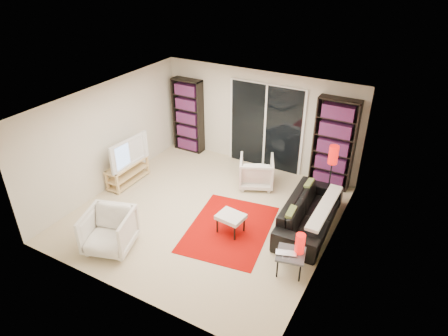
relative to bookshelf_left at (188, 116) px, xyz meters
The scene contains 20 objects.
floor 3.19m from the bookshelf_left, 50.10° to the right, with size 5.00×5.00×0.00m, color beige.
wall_back 1.97m from the bookshelf_left, ahead, with size 5.00×0.02×2.40m, color beige.
wall_front 5.22m from the bookshelf_left, 68.02° to the right, with size 5.00×0.02×2.40m, color beige.
wall_left 2.41m from the bookshelf_left, 103.27° to the right, with size 0.02×5.00×2.40m, color beige.
wall_right 5.03m from the bookshelf_left, 27.66° to the right, with size 0.02×5.00×2.40m, color beige.
ceiling 3.36m from the bookshelf_left, 50.10° to the right, with size 5.00×5.00×0.02m, color white.
sliding_door 2.16m from the bookshelf_left, ahead, with size 1.92×0.08×2.16m.
bookshelf_left is the anchor object (origin of this frame).
bookshelf_right 3.85m from the bookshelf_left, ahead, with size 0.90×0.30×2.10m.
tv_stand 2.28m from the bookshelf_left, 97.73° to the right, with size 0.36×1.14×0.50m.
tv 2.17m from the bookshelf_left, 97.21° to the right, with size 1.13×0.15×0.65m, color black.
rug 3.80m from the bookshelf_left, 44.47° to the right, with size 1.52×2.06×0.01m, color #A50702.
sofa 4.37m from the bookshelf_left, 23.68° to the right, with size 2.16×0.84×0.63m, color black.
armchair_back 2.59m from the bookshelf_left, 19.08° to the right, with size 0.76×0.78×0.71m, color silver.
armchair_front 4.26m from the bookshelf_left, 76.72° to the right, with size 0.82×0.85×0.77m, color silver.
ottoman 3.82m from the bookshelf_left, 44.53° to the right, with size 0.54×0.46×0.40m.
side_table 5.15m from the bookshelf_left, 37.30° to the right, with size 0.56×0.56×0.40m.
laptop 5.17m from the bookshelf_left, 38.53° to the right, with size 0.35×0.23×0.03m, color silver.
table_lamp 5.16m from the bookshelf_left, 35.74° to the right, with size 0.16×0.16×0.36m, color red.
floor_lamp 4.14m from the bookshelf_left, 11.85° to the right, with size 0.21×0.21×1.42m.
Camera 1 is at (3.61, -5.78, 4.91)m, focal length 32.00 mm.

